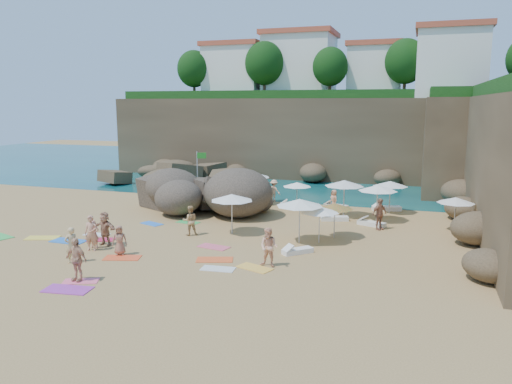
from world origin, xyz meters
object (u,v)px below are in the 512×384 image
(person_stand_2, at_px, (274,190))
(person_stand_6, at_px, (71,245))
(parasol_1, at_px, (297,185))
(person_stand_5, at_px, (245,187))
(person_stand_1, at_px, (190,221))
(lounger_0, at_px, (293,206))
(rock_outcrop, at_px, (203,213))
(flag_pole, at_px, (199,170))
(person_stand_3, at_px, (379,214))
(person_stand_4, at_px, (334,200))
(parasol_0, at_px, (253,175))
(parasol_2, at_px, (378,188))
(person_stand_0, at_px, (91,233))

(person_stand_2, distance_m, person_stand_6, 18.32)
(parasol_1, distance_m, person_stand_5, 5.43)
(parasol_1, bearing_deg, person_stand_1, -114.73)
(lounger_0, bearing_deg, rock_outcrop, -157.52)
(flag_pole, bearing_deg, lounger_0, -0.86)
(flag_pole, height_order, person_stand_3, flag_pole)
(person_stand_3, distance_m, person_stand_4, 5.87)
(parasol_1, height_order, person_stand_3, parasol_1)
(person_stand_5, bearing_deg, parasol_1, -27.33)
(flag_pole, bearing_deg, person_stand_1, -68.40)
(parasol_0, relative_size, parasol_2, 1.02)
(person_stand_4, bearing_deg, person_stand_5, -147.01)
(flag_pole, height_order, parasol_2, flag_pole)
(parasol_0, height_order, person_stand_4, parasol_0)
(rock_outcrop, relative_size, parasol_2, 3.14)
(flag_pole, height_order, person_stand_1, flag_pole)
(parasol_2, relative_size, person_stand_1, 1.45)
(rock_outcrop, distance_m, person_stand_0, 10.25)
(person_stand_3, height_order, person_stand_5, person_stand_5)
(flag_pole, bearing_deg, parasol_1, -2.37)
(person_stand_0, height_order, person_stand_3, person_stand_3)
(parasol_2, height_order, person_stand_6, parasol_2)
(parasol_0, distance_m, person_stand_3, 11.04)
(flag_pole, xyz_separation_m, parasol_0, (4.25, 0.46, -0.27))
(rock_outcrop, xyz_separation_m, person_stand_4, (8.48, 3.79, 0.74))
(rock_outcrop, height_order, flag_pole, flag_pole)
(lounger_0, bearing_deg, parasol_2, -31.18)
(person_stand_0, distance_m, person_stand_6, 1.98)
(lounger_0, distance_m, person_stand_6, 17.09)
(parasol_2, bearing_deg, rock_outcrop, -173.83)
(flag_pole, height_order, parasol_0, flag_pole)
(lounger_0, relative_size, person_stand_1, 1.11)
(person_stand_6, bearing_deg, person_stand_3, 160.91)
(parasol_1, bearing_deg, lounger_0, 148.48)
(person_stand_2, relative_size, person_stand_3, 0.88)
(flag_pole, distance_m, lounger_0, 7.87)
(person_stand_6, bearing_deg, rock_outcrop, -155.52)
(person_stand_3, bearing_deg, rock_outcrop, 126.00)
(flag_pole, relative_size, parasol_0, 1.52)
(rock_outcrop, xyz_separation_m, person_stand_3, (12.01, -0.90, 0.96))
(person_stand_1, distance_m, person_stand_4, 11.61)
(person_stand_4, bearing_deg, person_stand_3, -5.31)
(person_stand_3, bearing_deg, person_stand_0, 163.85)
(person_stand_3, bearing_deg, parasol_2, 48.91)
(flag_pole, xyz_separation_m, person_stand_5, (3.04, 2.05, -1.53))
(rock_outcrop, bearing_deg, parasol_1, 29.88)
(lounger_0, bearing_deg, person_stand_2, 124.14)
(person_stand_3, height_order, person_stand_6, person_stand_3)
(flag_pole, distance_m, person_stand_6, 15.79)
(parasol_2, distance_m, person_stand_5, 11.59)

